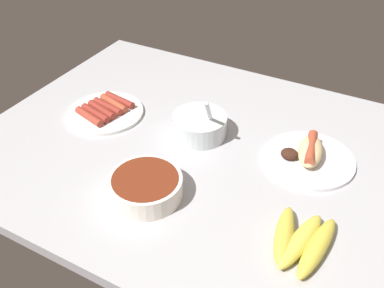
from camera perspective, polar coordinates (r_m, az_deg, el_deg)
ground_plane at (r=114.06cm, az=1.58°, el=-1.08°), size 120.00×90.00×3.00cm
bowl_chili at (r=98.38cm, az=-6.20°, el=-5.57°), size 16.96×16.96×5.21cm
plate_hotdog_assembled at (r=111.67cm, az=15.28°, el=-1.48°), size 23.03×23.03×5.61cm
bowl_coleslaw at (r=115.81cm, az=1.02°, el=2.61°), size 14.78×14.78×15.55cm
plate_sausages at (r=128.01cm, az=-11.51°, el=4.34°), size 22.17×22.17×3.11cm
banana_bunch at (r=91.06cm, az=14.30°, el=-12.43°), size 12.97×18.08×3.69cm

